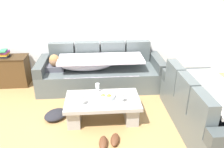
% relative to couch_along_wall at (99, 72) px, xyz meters
% --- Properties ---
extents(ground_plane, '(14.00, 14.00, 0.00)m').
position_rel_couch_along_wall_xyz_m(ground_plane, '(-0.20, -1.63, -0.33)').
color(ground_plane, '#A67C4A').
extents(back_wall, '(9.00, 0.10, 2.70)m').
position_rel_couch_along_wall_xyz_m(back_wall, '(-0.20, 0.52, 1.02)').
color(back_wall, white).
rests_on(back_wall, ground_plane).
extents(couch_along_wall, '(2.58, 0.92, 0.88)m').
position_rel_couch_along_wall_xyz_m(couch_along_wall, '(0.00, 0.00, 0.00)').
color(couch_along_wall, '#515B5B').
rests_on(couch_along_wall, ground_plane).
extents(couch_near_window, '(0.92, 1.94, 0.88)m').
position_rel_couch_along_wall_xyz_m(couch_near_window, '(1.61, -1.57, 0.01)').
color(couch_near_window, '#515B5B').
rests_on(couch_near_window, ground_plane).
extents(coffee_table, '(1.20, 0.68, 0.38)m').
position_rel_couch_along_wall_xyz_m(coffee_table, '(0.03, -1.21, -0.09)').
color(coffee_table, '#A09E99').
rests_on(coffee_table, ground_plane).
extents(fruit_bowl, '(0.28, 0.28, 0.10)m').
position_rel_couch_along_wall_xyz_m(fruit_bowl, '(0.10, -1.18, 0.09)').
color(fruit_bowl, silver).
rests_on(fruit_bowl, coffee_table).
extents(wine_glass_near_left, '(0.07, 0.07, 0.17)m').
position_rel_couch_along_wall_xyz_m(wine_glass_near_left, '(-0.29, -1.36, 0.17)').
color(wine_glass_near_left, silver).
rests_on(wine_glass_near_left, coffee_table).
extents(wine_glass_near_right, '(0.07, 0.07, 0.17)m').
position_rel_couch_along_wall_xyz_m(wine_glass_near_right, '(0.33, -1.33, 0.17)').
color(wine_glass_near_right, silver).
rests_on(wine_glass_near_right, coffee_table).
extents(wine_glass_far_back, '(0.07, 0.07, 0.17)m').
position_rel_couch_along_wall_xyz_m(wine_glass_far_back, '(-0.04, -0.98, 0.17)').
color(wine_glass_far_back, silver).
rests_on(wine_glass_far_back, coffee_table).
extents(open_magazine, '(0.32, 0.28, 0.01)m').
position_rel_couch_along_wall_xyz_m(open_magazine, '(0.40, -1.16, 0.06)').
color(open_magazine, white).
rests_on(open_magazine, coffee_table).
extents(side_cabinet, '(0.72, 0.44, 0.64)m').
position_rel_couch_along_wall_xyz_m(side_cabinet, '(-1.87, 0.22, -0.01)').
color(side_cabinet, '#4F361C').
rests_on(side_cabinet, ground_plane).
extents(book_stack_on_cabinet, '(0.18, 0.24, 0.15)m').
position_rel_couch_along_wall_xyz_m(book_stack_on_cabinet, '(-1.94, 0.22, 0.39)').
color(book_stack_on_cabinet, black).
rests_on(book_stack_on_cabinet, side_cabinet).
extents(pair_of_shoes, '(0.33, 0.33, 0.09)m').
position_rel_couch_along_wall_xyz_m(pair_of_shoes, '(0.10, -1.82, -0.28)').
color(pair_of_shoes, '#59331E').
rests_on(pair_of_shoes, ground_plane).
extents(crumpled_garment, '(0.51, 0.51, 0.12)m').
position_rel_couch_along_wall_xyz_m(crumpled_garment, '(-0.76, -1.13, -0.27)').
color(crumpled_garment, '#232328').
rests_on(crumpled_garment, ground_plane).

